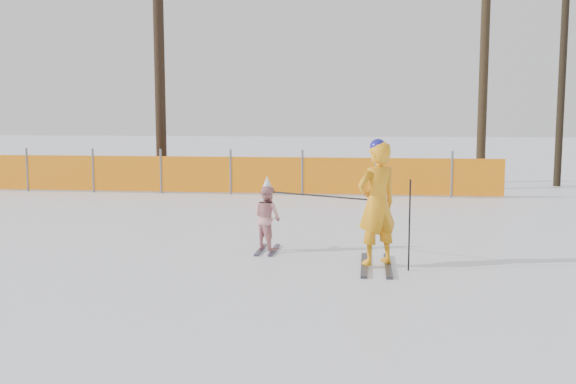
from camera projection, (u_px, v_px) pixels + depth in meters
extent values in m
plane|color=white|center=(284.00, 263.00, 9.50)|extent=(120.00, 120.00, 0.00)
cube|color=black|center=(364.00, 265.00, 9.29)|extent=(0.09, 1.48, 0.04)
cube|color=black|center=(388.00, 265.00, 9.24)|extent=(0.09, 1.48, 0.04)
imported|color=#FFA015|center=(377.00, 204.00, 9.16)|extent=(0.77, 0.72, 1.76)
sphere|color=navy|center=(378.00, 147.00, 9.06)|extent=(0.23, 0.23, 0.23)
cube|color=black|center=(261.00, 250.00, 10.36)|extent=(0.09, 0.89, 0.03)
cube|color=black|center=(274.00, 250.00, 10.34)|extent=(0.09, 0.89, 0.03)
imported|color=pink|center=(267.00, 217.00, 10.29)|extent=(0.63, 0.62, 1.03)
cone|color=white|center=(267.00, 183.00, 10.22)|extent=(0.19, 0.19, 0.24)
cylinder|color=black|center=(409.00, 225.00, 8.94)|extent=(0.02, 0.02, 1.29)
cylinder|color=black|center=(319.00, 196.00, 9.70)|extent=(1.52, 0.79, 0.02)
cylinder|color=#595960|center=(27.00, 170.00, 18.52)|extent=(0.06, 0.06, 1.25)
cylinder|color=#595960|center=(93.00, 170.00, 18.27)|extent=(0.06, 0.06, 1.25)
cylinder|color=#595960|center=(161.00, 171.00, 18.03)|extent=(0.06, 0.06, 1.25)
cylinder|color=#595960|center=(231.00, 172.00, 17.78)|extent=(0.06, 0.06, 1.25)
cylinder|color=#595960|center=(302.00, 173.00, 17.53)|extent=(0.06, 0.06, 1.25)
cylinder|color=#595960|center=(376.00, 174.00, 17.29)|extent=(0.06, 0.06, 1.25)
cylinder|color=#595960|center=(452.00, 174.00, 17.04)|extent=(0.06, 0.06, 1.25)
cube|color=orange|center=(220.00, 175.00, 17.83)|extent=(15.37, 0.02, 1.00)
cylinder|color=#2E2214|center=(483.00, 77.00, 18.82)|extent=(0.26, 0.26, 6.61)
cylinder|color=black|center=(562.00, 84.00, 19.61)|extent=(0.22, 0.22, 6.28)
cylinder|color=black|center=(160.00, 85.00, 19.28)|extent=(0.32, 0.32, 6.22)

